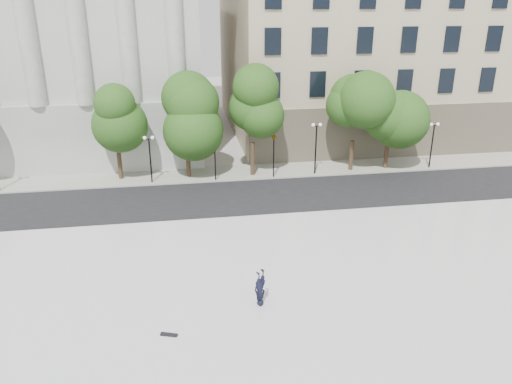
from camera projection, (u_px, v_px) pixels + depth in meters
ground at (293, 362)px, 20.74m from camera, size 160.00×160.00×0.00m
plaza at (278, 315)px, 23.41m from camera, size 44.00×22.00×0.45m
street at (238, 200)px, 37.28m from camera, size 60.00×8.00×0.02m
far_sidewalk at (230, 173)px, 42.78m from camera, size 60.00×4.00×0.12m
building_west at (39, 11)px, 49.01m from camera, size 31.50×27.65×25.60m
building_east at (392, 26)px, 55.38m from camera, size 36.00×26.15×23.00m
traffic_light_west at (214, 137)px, 39.67m from camera, size 0.46×1.90×4.26m
traffic_light_east at (274, 135)px, 40.41m from camera, size 0.88×1.73×4.18m
person_lying at (260, 300)px, 23.68m from camera, size 1.70×1.86×0.51m
skateboard at (169, 335)px, 21.61m from camera, size 0.78×0.43×0.08m
street_trees at (225, 117)px, 40.27m from camera, size 39.26×4.90×7.78m
lamp_posts at (230, 145)px, 40.43m from camera, size 36.61×0.28×4.49m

